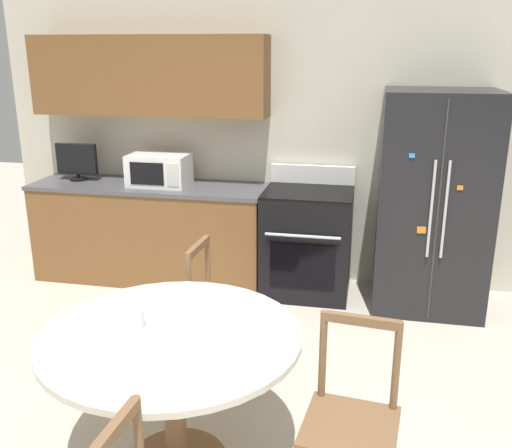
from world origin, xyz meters
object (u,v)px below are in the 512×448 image
oven_range (307,241)px  candle_glass (137,320)px  microwave (159,170)px  refrigerator (433,202)px  countertop_tv (77,161)px  dining_chair_far (223,314)px  dining_chair_right (351,424)px

oven_range → candle_glass: oven_range is taller
microwave → candle_glass: size_ratio=6.07×
refrigerator → countertop_tv: refrigerator is taller
countertop_tv → candle_glass: countertop_tv is taller
refrigerator → dining_chair_far: (-1.38, -1.40, -0.45)m
refrigerator → countertop_tv: 3.16m
refrigerator → oven_range: refrigerator is taller
oven_range → candle_glass: bearing=-104.1°
countertop_tv → candle_glass: (1.57, -2.36, -0.28)m
oven_range → dining_chair_right: (0.49, -2.41, -0.03)m
refrigerator → dining_chair_far: bearing=-134.6°
dining_chair_right → oven_range: bearing=-72.3°
microwave → candle_glass: bearing=-72.0°
refrigerator → countertop_tv: bearing=178.1°
oven_range → microwave: size_ratio=2.07×
oven_range → dining_chair_right: size_ratio=1.20×
oven_range → candle_glass: size_ratio=12.56×
refrigerator → candle_glass: size_ratio=20.59×
refrigerator → oven_range: size_ratio=1.64×
refrigerator → microwave: 2.35m
countertop_tv → dining_chair_right: (2.63, -2.47, -0.65)m
microwave → dining_chair_far: size_ratio=0.58×
dining_chair_right → refrigerator: bearing=-96.2°
refrigerator → microwave: refrigerator is taller
dining_chair_far → candle_glass: dining_chair_far is taller
microwave → candle_glass: 2.45m
countertop_tv → candle_glass: 2.85m
oven_range → microwave: (-1.33, 0.01, 0.57)m
candle_glass → dining_chair_far: bearing=76.2°
refrigerator → dining_chair_right: size_ratio=1.96×
microwave → dining_chair_right: microwave is taller
dining_chair_far → oven_range: bearing=168.6°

